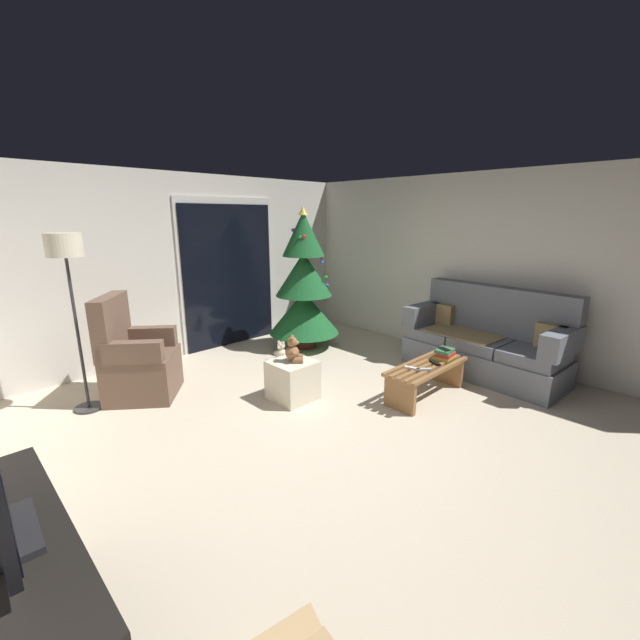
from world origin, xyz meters
TOP-DOWN VIEW (x-y plane):
  - ground_plane at (0.00, 0.00)m, footprint 7.00×7.00m
  - wall_back at (0.00, 3.06)m, footprint 5.72×0.12m
  - wall_right at (2.86, 0.00)m, footprint 0.12×6.00m
  - patio_door_frame at (0.72, 2.99)m, footprint 1.60×0.02m
  - patio_door_glass at (0.72, 2.97)m, footprint 1.50×0.02m
  - couch at (2.32, -0.31)m, footprint 0.91×1.99m
  - coffee_table at (1.18, -0.17)m, footprint 1.10×0.40m
  - remote_silver at (1.00, -0.24)m, footprint 0.15×0.14m
  - remote_black at (1.27, -0.21)m, footprint 0.11×0.16m
  - remote_white at (0.95, -0.13)m, footprint 0.08×0.16m
  - book_stack at (1.50, -0.20)m, footprint 0.25×0.20m
  - cell_phone at (1.48, -0.20)m, footprint 0.12×0.16m
  - christmas_tree at (1.40, 2.07)m, footprint 1.05×1.05m
  - armchair at (-1.07, 2.05)m, footprint 0.96×0.96m
  - floor_lamp at (-1.58, 2.10)m, footprint 0.32×0.32m
  - media_shelf at (-2.53, -0.60)m, footprint 0.40×1.40m
  - ottoman at (0.09, 0.81)m, footprint 0.44×0.44m
  - teddy_bear_chestnut at (0.10, 0.80)m, footprint 0.22×0.21m
  - teddy_bear_cream_by_tree at (0.74, 1.81)m, footprint 0.21×0.20m

SIDE VIEW (x-z plane):
  - ground_plane at x=0.00m, z-range 0.00..0.00m
  - teddy_bear_cream_by_tree at x=0.74m, z-range -0.02..0.26m
  - ottoman at x=0.09m, z-range 0.00..0.43m
  - coffee_table at x=1.18m, z-range 0.06..0.43m
  - media_shelf at x=-2.53m, z-range -0.02..0.72m
  - remote_silver at x=1.00m, z-range 0.37..0.39m
  - remote_black at x=1.27m, z-range 0.37..0.39m
  - remote_white at x=0.95m, z-range 0.37..0.39m
  - couch at x=2.32m, z-range -0.14..0.94m
  - armchair at x=-1.07m, z-range -0.16..0.97m
  - book_stack at x=1.50m, z-range 0.36..0.47m
  - cell_phone at x=1.48m, z-range 0.48..0.49m
  - teddy_bear_chestnut at x=0.10m, z-range 0.41..0.69m
  - christmas_tree at x=1.40m, z-range -0.12..1.95m
  - patio_door_glass at x=0.72m, z-range 0.00..2.10m
  - patio_door_frame at x=0.72m, z-range 0.00..2.20m
  - wall_back at x=0.00m, z-range 0.00..2.50m
  - wall_right at x=2.86m, z-range 0.00..2.50m
  - floor_lamp at x=-1.58m, z-range 0.61..2.40m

